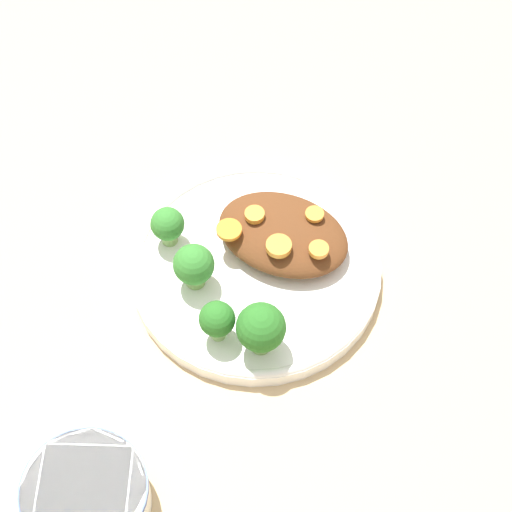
{
  "coord_description": "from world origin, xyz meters",
  "views": [
    {
      "loc": [
        0.18,
        -0.41,
        0.72
      ],
      "look_at": [
        0.0,
        0.0,
        0.03
      ],
      "focal_mm": 60.0,
      "sensor_mm": 36.0,
      "label": 1
    }
  ],
  "objects": [
    {
      "name": "ground_plane",
      "position": [
        0.0,
        0.0,
        0.0
      ],
      "size": [
        4.0,
        4.0,
        0.0
      ],
      "primitive_type": "plane",
      "color": "tan"
    },
    {
      "name": "plate",
      "position": [
        0.0,
        0.0,
        0.01
      ],
      "size": [
        0.24,
        0.24,
        0.02
      ],
      "color": "white",
      "rests_on": "ground_plane"
    },
    {
      "name": "dip_bowl",
      "position": [
        -0.03,
        -0.27,
        0.02
      ],
      "size": [
        0.11,
        0.11,
        0.04
      ],
      "color": "white",
      "rests_on": "ground_plane"
    },
    {
      "name": "stew_mound",
      "position": [
        0.01,
        0.03,
        0.03
      ],
      "size": [
        0.13,
        0.09,
        0.03
      ],
      "primitive_type": "ellipsoid",
      "color": "#5B3319",
      "rests_on": "plate"
    },
    {
      "name": "broccoli_floret_0",
      "position": [
        -0.04,
        -0.04,
        0.05
      ],
      "size": [
        0.04,
        0.04,
        0.05
      ],
      "color": "#759E51",
      "rests_on": "plate"
    },
    {
      "name": "broccoli_floret_1",
      "position": [
        -0.0,
        -0.09,
        0.05
      ],
      "size": [
        0.03,
        0.03,
        0.05
      ],
      "color": "#7FA85B",
      "rests_on": "plate"
    },
    {
      "name": "broccoli_floret_2",
      "position": [
        -0.09,
        -0.01,
        0.04
      ],
      "size": [
        0.03,
        0.03,
        0.05
      ],
      "color": "#7FA85B",
      "rests_on": "plate"
    },
    {
      "name": "broccoli_floret_3",
      "position": [
        0.04,
        -0.08,
        0.05
      ],
      "size": [
        0.05,
        0.05,
        0.06
      ],
      "color": "#759E51",
      "rests_on": "plate"
    },
    {
      "name": "carrot_slice_0",
      "position": [
        -0.02,
        0.03,
        0.05
      ],
      "size": [
        0.02,
        0.02,
        0.01
      ],
      "primitive_type": "cylinder",
      "color": "orange",
      "rests_on": "stew_mound"
    },
    {
      "name": "carrot_slice_1",
      "position": [
        0.04,
        0.06,
        0.05
      ],
      "size": [
        0.02,
        0.02,
        0.0
      ],
      "primitive_type": "cylinder",
      "color": "orange",
      "rests_on": "stew_mound"
    },
    {
      "name": "carrot_slice_2",
      "position": [
        -0.03,
        0.01,
        0.05
      ],
      "size": [
        0.02,
        0.02,
        0.0
      ],
      "primitive_type": "cylinder",
      "color": "orange",
      "rests_on": "stew_mound"
    },
    {
      "name": "carrot_slice_3",
      "position": [
        0.02,
        0.01,
        0.05
      ],
      "size": [
        0.02,
        0.02,
        0.01
      ],
      "primitive_type": "cylinder",
      "color": "orange",
      "rests_on": "stew_mound"
    },
    {
      "name": "carrot_slice_4",
      "position": [
        0.06,
        0.02,
        0.05
      ],
      "size": [
        0.02,
        0.02,
        0.01
      ],
      "primitive_type": "cylinder",
      "color": "orange",
      "rests_on": "stew_mound"
    }
  ]
}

